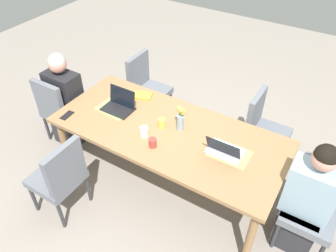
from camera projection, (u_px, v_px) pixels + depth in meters
ground_plane at (168, 181)px, 3.67m from camera, size 10.00×10.00×0.00m
dining_table at (168, 135)px, 3.23m from camera, size 2.31×1.01×0.75m
chair_head_left_left_near at (314, 202)px, 2.84m from camera, size 0.44×0.44×0.90m
person_head_left_left_near at (306, 203)px, 2.80m from camera, size 0.40×0.36×1.19m
chair_head_right_left_mid at (59, 108)px, 3.89m from camera, size 0.44×0.44×0.90m
person_head_right_left_mid at (67, 104)px, 3.90m from camera, size 0.40×0.36×1.19m
chair_far_left_far at (60, 175)px, 3.07m from camera, size 0.44×0.44×0.90m
chair_near_right_near at (263, 127)px, 3.61m from camera, size 0.44×0.44×0.90m
chair_near_right_mid at (146, 85)px, 4.26m from camera, size 0.44×0.44×0.90m
flower_vase at (181, 118)px, 3.11m from camera, size 0.09×0.08×0.27m
placemat_head_left_left_near at (230, 154)px, 2.93m from camera, size 0.36×0.27×0.00m
placemat_head_right_left_mid at (115, 109)px, 3.45m from camera, size 0.38×0.28×0.00m
laptop_head_left_left_near at (225, 150)px, 2.91m from camera, size 0.32×0.22×0.20m
laptop_head_right_left_mid at (119, 105)px, 3.42m from camera, size 0.32×0.22×0.21m
coffee_mug_near_left at (153, 143)px, 2.98m from camera, size 0.07×0.07×0.09m
coffee_mug_near_right at (144, 132)px, 3.09m from camera, size 0.08×0.08×0.10m
coffee_mug_centre_left at (162, 123)px, 3.19m from camera, size 0.08×0.08×0.10m
book_red_cover at (143, 96)px, 3.61m from camera, size 0.24×0.20×0.03m
phone_black at (67, 115)px, 3.36m from camera, size 0.08×0.16×0.01m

